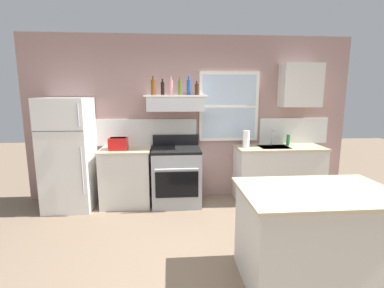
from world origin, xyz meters
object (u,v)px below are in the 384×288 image
(bottle_balsamic_dark, at_px, (163,88))
(bottle_brown_stout, at_px, (197,89))
(refrigerator, at_px, (69,154))
(bottle_blue_liqueur, at_px, (189,87))
(paper_towel_roll, at_px, (246,139))
(kitchen_island, at_px, (315,236))
(bottle_amber_wine, at_px, (153,87))
(bottle_olive_oil_square, at_px, (180,88))
(stove_range, at_px, (176,176))
(toaster, at_px, (118,144))
(bottle_rose_pink, at_px, (171,87))
(dish_soap_bottle, at_px, (288,140))

(bottle_balsamic_dark, height_order, bottle_brown_stout, bottle_balsamic_dark)
(bottle_brown_stout, bearing_deg, refrigerator, -177.62)
(bottle_blue_liqueur, height_order, paper_towel_roll, bottle_blue_liqueur)
(bottle_balsamic_dark, xyz_separation_m, kitchen_island, (1.44, -2.11, -1.39))
(bottle_amber_wine, xyz_separation_m, bottle_balsamic_dark, (0.14, 0.00, -0.02))
(refrigerator, relative_size, kitchen_island, 1.22)
(bottle_olive_oil_square, height_order, kitchen_island, bottle_olive_oil_square)
(bottle_blue_liqueur, bearing_deg, stove_range, -151.82)
(refrigerator, distance_m, kitchen_island, 3.55)
(toaster, height_order, bottle_amber_wine, bottle_amber_wine)
(bottle_balsamic_dark, xyz_separation_m, bottle_rose_pink, (0.13, 0.02, 0.02))
(refrigerator, bearing_deg, bottle_blue_liqueur, 4.15)
(bottle_rose_pink, height_order, kitchen_island, bottle_rose_pink)
(kitchen_island, bearing_deg, refrigerator, 145.01)
(paper_towel_roll, bearing_deg, stove_range, -178.11)
(stove_range, height_order, paper_towel_roll, paper_towel_roll)
(bottle_balsamic_dark, relative_size, bottle_rose_pink, 0.87)
(bottle_blue_liqueur, bearing_deg, bottle_olive_oil_square, -163.39)
(bottle_blue_liqueur, xyz_separation_m, paper_towel_roll, (0.93, -0.07, -0.82))
(toaster, bearing_deg, dish_soap_bottle, 3.50)
(refrigerator, height_order, toaster, refrigerator)
(bottle_amber_wine, height_order, bottle_blue_liqueur, same)
(stove_range, xyz_separation_m, paper_towel_roll, (1.13, 0.04, 0.58))
(bottle_blue_liqueur, bearing_deg, dish_soap_bottle, 0.87)
(bottle_amber_wine, bearing_deg, kitchen_island, -53.09)
(bottle_olive_oil_square, bearing_deg, bottle_amber_wine, -178.34)
(toaster, relative_size, bottle_brown_stout, 1.39)
(stove_range, relative_size, bottle_blue_liqueur, 3.80)
(toaster, distance_m, bottle_rose_pink, 1.19)
(stove_range, distance_m, bottle_amber_wine, 1.44)
(toaster, distance_m, stove_range, 1.04)
(toaster, relative_size, bottle_blue_liqueur, 1.04)
(refrigerator, bearing_deg, bottle_amber_wine, 3.58)
(dish_soap_bottle, bearing_deg, toaster, -176.50)
(refrigerator, height_order, bottle_blue_liqueur, bottle_blue_liqueur)
(refrigerator, height_order, dish_soap_bottle, refrigerator)
(stove_range, xyz_separation_m, bottle_blue_liqueur, (0.21, 0.11, 1.40))
(stove_range, bearing_deg, toaster, -177.92)
(bottle_blue_liqueur, bearing_deg, refrigerator, -175.85)
(stove_range, height_order, bottle_blue_liqueur, bottle_blue_liqueur)
(bottle_balsamic_dark, bearing_deg, dish_soap_bottle, 2.04)
(bottle_rose_pink, distance_m, paper_towel_roll, 1.46)
(refrigerator, xyz_separation_m, bottle_brown_stout, (1.98, 0.08, 0.98))
(bottle_balsamic_dark, height_order, kitchen_island, bottle_balsamic_dark)
(stove_range, distance_m, bottle_balsamic_dark, 1.40)
(bottle_blue_liqueur, bearing_deg, bottle_brown_stout, -23.22)
(bottle_rose_pink, bearing_deg, bottle_brown_stout, -3.60)
(bottle_balsamic_dark, xyz_separation_m, dish_soap_bottle, (2.08, 0.07, -0.85))
(paper_towel_roll, bearing_deg, bottle_olive_oil_square, 178.19)
(bottle_amber_wine, distance_m, bottle_brown_stout, 0.67)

